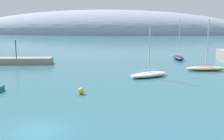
# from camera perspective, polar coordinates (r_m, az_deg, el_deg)

# --- Properties ---
(water) EXTENTS (600.00, 600.00, 0.00)m
(water) POSITION_cam_1_polar(r_m,az_deg,el_deg) (21.61, -15.82, -12.81)
(water) COLOR #2D6675
(water) RESTS_ON ground
(distant_ridge) EXTENTS (241.54, 84.16, 38.81)m
(distant_ridge) POSITION_cam_1_polar(r_m,az_deg,el_deg) (222.34, -2.54, 8.04)
(distant_ridge) COLOR #8E99AD
(distant_ridge) RESTS_ON ground
(sailboat_navy_near_shore) EXTENTS (2.62, 5.95, 9.72)m
(sailboat_navy_near_shore) POSITION_cam_1_polar(r_m,az_deg,el_deg) (62.35, 14.36, 2.73)
(sailboat_navy_near_shore) COLOR navy
(sailboat_navy_near_shore) RESTS_ON water
(sailboat_sand_mid_mooring) EXTENTS (7.55, 3.50, 9.09)m
(sailboat_sand_mid_mooring) POSITION_cam_1_polar(r_m,az_deg,el_deg) (49.49, 19.90, 0.48)
(sailboat_sand_mid_mooring) COLOR #C6B284
(sailboat_sand_mid_mooring) RESTS_ON water
(sailboat_white_outer_mooring) EXTENTS (6.80, 5.79, 8.42)m
(sailboat_white_outer_mooring) POSITION_cam_1_polar(r_m,az_deg,el_deg) (41.22, 8.07, -0.86)
(sailboat_white_outer_mooring) COLOR white
(sailboat_white_outer_mooring) RESTS_ON water
(mooring_buoy_yellow) EXTENTS (0.76, 0.76, 0.76)m
(mooring_buoy_yellow) POSITION_cam_1_polar(r_m,az_deg,el_deg) (31.28, -6.78, -4.55)
(mooring_buoy_yellow) COLOR yellow
(mooring_buoy_yellow) RESTS_ON water
(harbor_lamp_post) EXTENTS (0.36, 0.36, 4.06)m
(harbor_lamp_post) POSITION_cam_1_polar(r_m,az_deg,el_deg) (55.92, -20.34, 4.94)
(harbor_lamp_post) COLOR black
(harbor_lamp_post) RESTS_ON breakwater_rocks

